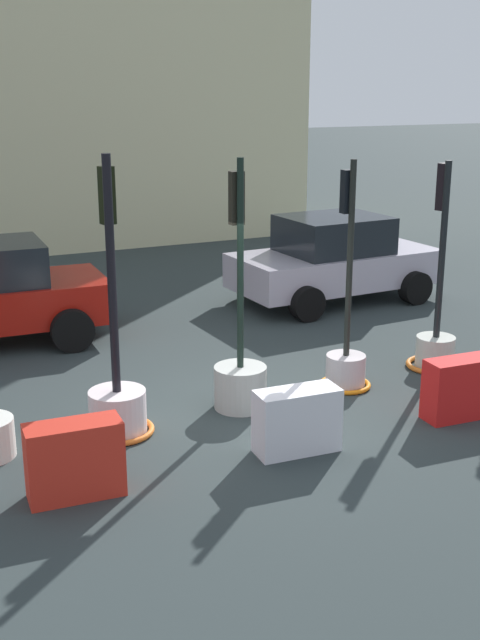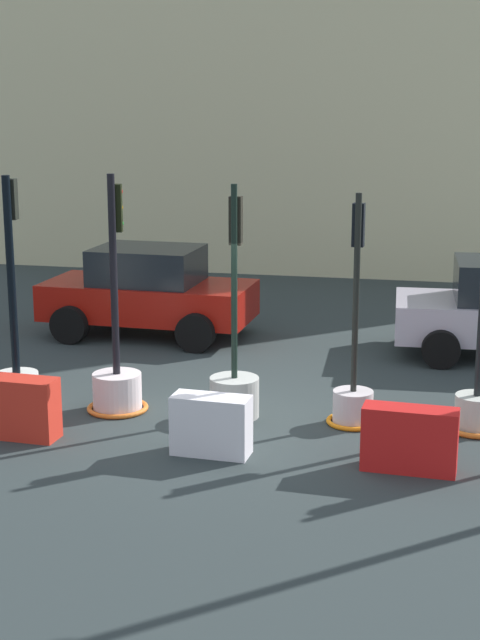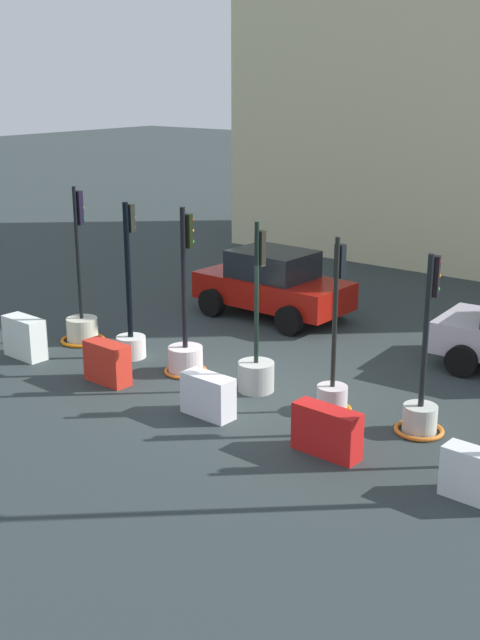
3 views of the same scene
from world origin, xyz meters
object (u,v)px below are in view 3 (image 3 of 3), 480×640
(traffic_light_0, at_px, (82,323))
(traffic_light_5, at_px, (421,405))
(traffic_light_1, at_px, (131,326))
(construction_barrier_0, at_px, (25,337))
(car_red_compact, at_px, (273,284))
(traffic_light_2, at_px, (186,349))
(construction_barrier_1, at_px, (107,363))
(traffic_light_3, at_px, (256,364))
(construction_barrier_2, at_px, (208,396))
(traffic_light_4, at_px, (333,383))
(construction_barrier_3, at_px, (327,431))
(construction_barrier_4, at_px, (476,476))

(traffic_light_0, distance_m, traffic_light_5, 8.31)
(traffic_light_1, height_order, construction_barrier_0, traffic_light_1)
(construction_barrier_0, height_order, car_red_compact, car_red_compact)
(construction_barrier_0, bearing_deg, traffic_light_5, 11.24)
(traffic_light_2, relative_size, construction_barrier_1, 3.37)
(construction_barrier_0, distance_m, car_red_compact, 6.30)
(traffic_light_3, xyz_separation_m, traffic_light_5, (3.37, 0.17, -0.03))
(traffic_light_5, distance_m, construction_barrier_1, 6.18)
(traffic_light_1, relative_size, construction_barrier_2, 3.32)
(traffic_light_0, height_order, construction_barrier_2, traffic_light_0)
(traffic_light_0, height_order, car_red_compact, traffic_light_0)
(traffic_light_1, distance_m, traffic_light_2, 1.59)
(traffic_light_4, height_order, construction_barrier_0, traffic_light_4)
(traffic_light_2, xyz_separation_m, construction_barrier_3, (4.26, -1.41, -0.11))
(traffic_light_2, height_order, construction_barrier_4, traffic_light_2)
(construction_barrier_4, bearing_deg, traffic_light_2, 168.59)
(traffic_light_2, bearing_deg, construction_barrier_0, -157.41)
(construction_barrier_2, relative_size, car_red_compact, 0.26)
(construction_barrier_0, xyz_separation_m, construction_barrier_1, (2.52, 0.05, -0.03))
(construction_barrier_3, xyz_separation_m, construction_barrier_4, (2.48, 0.05, -0.02))
(car_red_compact, bearing_deg, construction_barrier_0, -113.04)
(traffic_light_0, xyz_separation_m, car_red_compact, (2.29, 4.30, 0.40))
(traffic_light_1, height_order, traffic_light_5, traffic_light_1)
(traffic_light_4, height_order, construction_barrier_1, traffic_light_4)
(traffic_light_1, height_order, construction_barrier_4, traffic_light_1)
(traffic_light_0, relative_size, car_red_compact, 0.89)
(construction_barrier_0, height_order, construction_barrier_3, construction_barrier_0)
(construction_barrier_2, bearing_deg, traffic_light_4, 43.37)
(traffic_light_3, bearing_deg, traffic_light_0, -179.61)
(traffic_light_1, distance_m, construction_barrier_4, 8.43)
(traffic_light_2, bearing_deg, traffic_light_4, 2.69)
(traffic_light_5, bearing_deg, construction_barrier_1, -164.61)
(traffic_light_4, distance_m, construction_barrier_0, 6.97)
(traffic_light_3, bearing_deg, traffic_light_5, 2.91)
(construction_barrier_0, bearing_deg, construction_barrier_1, 1.03)
(traffic_light_1, xyz_separation_m, construction_barrier_0, (-1.81, -1.41, -0.26))
(construction_barrier_4, bearing_deg, construction_barrier_0, -179.72)
(traffic_light_2, bearing_deg, construction_barrier_1, -122.51)
(traffic_light_3, xyz_separation_m, car_red_compact, (-2.65, 4.27, 0.31))
(construction_barrier_0, xyz_separation_m, construction_barrier_4, (10.12, 0.05, -0.07))
(construction_barrier_1, bearing_deg, construction_barrier_0, -178.97)
(traffic_light_4, xyz_separation_m, traffic_light_5, (1.68, 0.12, -0.03))
(traffic_light_2, distance_m, traffic_light_5, 5.10)
(traffic_light_2, bearing_deg, construction_barrier_2, -38.42)
(construction_barrier_0, bearing_deg, construction_barrier_2, 0.12)
(construction_barrier_2, distance_m, construction_barrier_4, 4.97)
(traffic_light_0, distance_m, traffic_light_1, 1.66)
(traffic_light_1, height_order, traffic_light_4, traffic_light_1)
(traffic_light_1, relative_size, construction_barrier_1, 3.32)
(construction_barrier_1, bearing_deg, car_red_compact, 90.56)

